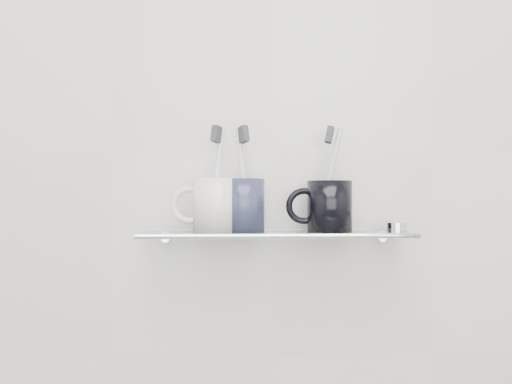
{
  "coord_description": "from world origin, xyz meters",
  "views": [
    {
      "loc": [
        -0.07,
        0.11,
        1.17
      ],
      "look_at": [
        -0.04,
        1.04,
        1.17
      ],
      "focal_mm": 35.0,
      "sensor_mm": 36.0,
      "label": 1
    }
  ],
  "objects_px": {
    "shelf_glass": "(276,234)",
    "mug_right": "(330,206)",
    "mug_center": "(243,205)",
    "mug_left": "(217,205)"
  },
  "relations": [
    {
      "from": "mug_right",
      "to": "mug_center",
      "type": "bearing_deg",
      "value": 164.27
    },
    {
      "from": "shelf_glass",
      "to": "mug_center",
      "type": "xyz_separation_m",
      "value": [
        -0.06,
        0.0,
        0.05
      ]
    },
    {
      "from": "shelf_glass",
      "to": "mug_left",
      "type": "height_order",
      "value": "mug_left"
    },
    {
      "from": "shelf_glass",
      "to": "mug_right",
      "type": "bearing_deg",
      "value": 2.84
    },
    {
      "from": "shelf_glass",
      "to": "mug_left",
      "type": "bearing_deg",
      "value": 177.41
    },
    {
      "from": "shelf_glass",
      "to": "mug_right",
      "type": "height_order",
      "value": "mug_right"
    },
    {
      "from": "mug_right",
      "to": "shelf_glass",
      "type": "bearing_deg",
      "value": 167.11
    },
    {
      "from": "mug_left",
      "to": "mug_center",
      "type": "xyz_separation_m",
      "value": [
        0.05,
        0.0,
        -0.0
      ]
    },
    {
      "from": "shelf_glass",
      "to": "mug_center",
      "type": "bearing_deg",
      "value": 175.3
    },
    {
      "from": "mug_center",
      "to": "mug_right",
      "type": "xyz_separation_m",
      "value": [
        0.16,
        0.0,
        -0.0
      ]
    }
  ]
}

